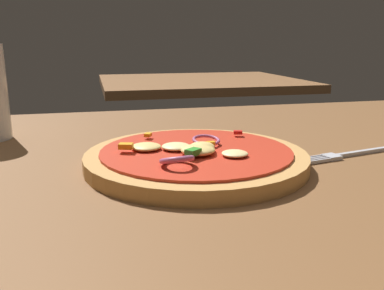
{
  "coord_description": "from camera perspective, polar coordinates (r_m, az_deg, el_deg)",
  "views": [
    {
      "loc": [
        -0.15,
        -0.41,
        0.17
      ],
      "look_at": [
        -0.04,
        0.06,
        0.05
      ],
      "focal_mm": 38.75,
      "sensor_mm": 36.0,
      "label": 1
    }
  ],
  "objects": [
    {
      "name": "dining_table",
      "position": [
        0.46,
        6.44,
        -5.53
      ],
      "size": [
        1.11,
        0.9,
        0.03
      ],
      "color": "brown",
      "rests_on": "ground"
    },
    {
      "name": "fork",
      "position": [
        0.56,
        21.33,
        -1.12
      ],
      "size": [
        0.18,
        0.05,
        0.01
      ],
      "color": "silver",
      "rests_on": "dining_table"
    },
    {
      "name": "background_table",
      "position": [
        1.58,
        1.14,
        8.53
      ],
      "size": [
        0.73,
        0.61,
        0.03
      ],
      "color": "brown",
      "rests_on": "ground"
    },
    {
      "name": "pizza",
      "position": [
        0.48,
        0.52,
        -1.74
      ],
      "size": [
        0.26,
        0.26,
        0.03
      ],
      "color": "tan",
      "rests_on": "dining_table"
    }
  ]
}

